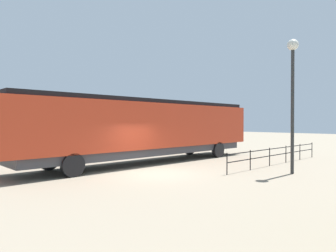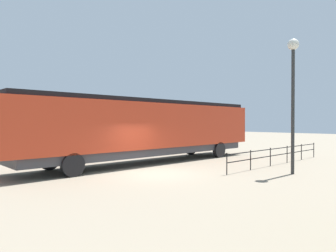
% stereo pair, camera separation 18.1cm
% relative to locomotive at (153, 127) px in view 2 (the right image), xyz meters
% --- Properties ---
extents(ground_plane, '(120.00, 120.00, 0.00)m').
position_rel_locomotive_xyz_m(ground_plane, '(3.21, -2.65, -2.20)').
color(ground_plane, gray).
extents(locomotive, '(3.04, 17.26, 3.88)m').
position_rel_locomotive_xyz_m(locomotive, '(0.00, 0.00, 0.00)').
color(locomotive, red).
rests_on(locomotive, ground_plane).
extents(lamp_post, '(0.54, 0.54, 6.55)m').
position_rel_locomotive_xyz_m(lamp_post, '(7.99, 2.12, 2.46)').
color(lamp_post, '#2D2D2D').
rests_on(lamp_post, ground_plane).
extents(platform_fence, '(0.05, 10.55, 1.05)m').
position_rel_locomotive_xyz_m(platform_fence, '(5.96, 4.82, -1.51)').
color(platform_fence, black).
rests_on(platform_fence, ground_plane).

